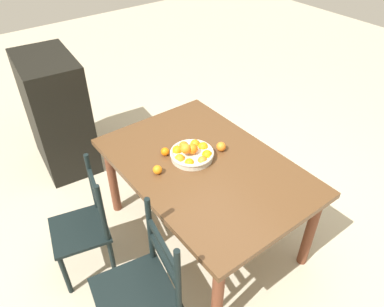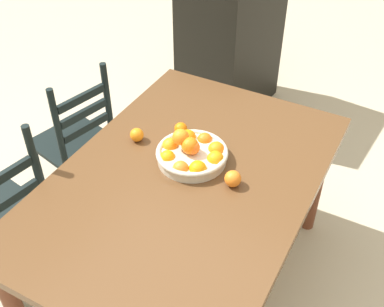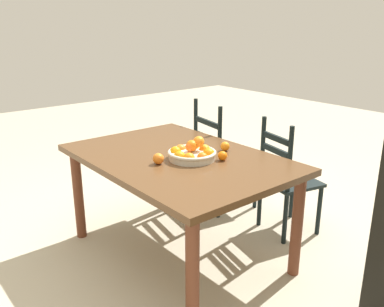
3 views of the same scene
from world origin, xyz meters
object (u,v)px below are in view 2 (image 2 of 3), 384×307
orange_loose_0 (137,135)px  chair_near_window (77,143)px  cabinet (231,39)px  orange_loose_1 (181,129)px  dining_table (186,192)px  fruit_bowl (192,153)px  orange_loose_2 (233,179)px

orange_loose_0 → chair_near_window: bearing=75.0°
chair_near_window → cabinet: (1.39, -0.35, 0.13)m
orange_loose_0 → orange_loose_1: size_ratio=1.04×
chair_near_window → orange_loose_1: size_ratio=14.85×
chair_near_window → cabinet: cabinet is taller
dining_table → fruit_bowl: (0.12, 0.03, 0.13)m
fruit_bowl → orange_loose_0: fruit_bowl is taller
orange_loose_0 → orange_loose_2: 0.54m
chair_near_window → cabinet: 1.44m
dining_table → fruit_bowl: bearing=14.1°
cabinet → fruit_bowl: size_ratio=3.51×
fruit_bowl → orange_loose_1: (0.15, 0.14, -0.01)m
orange_loose_2 → dining_table: bearing=105.0°
chair_near_window → orange_loose_1: chair_near_window is taller
orange_loose_0 → orange_loose_1: orange_loose_0 is taller
fruit_bowl → dining_table: bearing=-165.9°
dining_table → fruit_bowl: size_ratio=4.79×
fruit_bowl → orange_loose_2: bearing=-105.3°
orange_loose_0 → orange_loose_2: (-0.07, -0.53, 0.00)m
cabinet → orange_loose_0: 1.56m
cabinet → orange_loose_2: size_ratio=15.79×
cabinet → orange_loose_2: cabinet is taller
dining_table → orange_loose_2: orange_loose_2 is taller
dining_table → orange_loose_1: (0.27, 0.17, 0.12)m
orange_loose_1 → dining_table: bearing=-147.3°
chair_near_window → orange_loose_2: bearing=92.3°
dining_table → orange_loose_1: size_ratio=24.85×
dining_table → fruit_bowl: 0.18m
dining_table → cabinet: cabinet is taller
fruit_bowl → orange_loose_0: 0.30m
orange_loose_1 → orange_loose_0: bearing=131.7°
orange_loose_2 → orange_loose_1: bearing=60.4°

